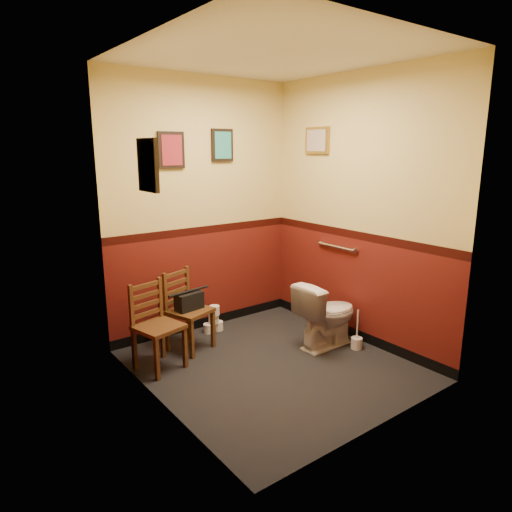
{
  "coord_description": "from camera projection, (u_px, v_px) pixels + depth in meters",
  "views": [
    {
      "loc": [
        -2.46,
        -3.02,
        1.97
      ],
      "look_at": [
        0.0,
        0.25,
        1.0
      ],
      "focal_mm": 32.0,
      "sensor_mm": 36.0,
      "label": 1
    }
  ],
  "objects": [
    {
      "name": "framed_print_back_b",
      "position": [
        222.0,
        145.0,
        4.84
      ],
      "size": [
        0.26,
        0.04,
        0.34
      ],
      "color": "black",
      "rests_on": "wall_back"
    },
    {
      "name": "framed_print_back_a",
      "position": [
        171.0,
        150.0,
        4.5
      ],
      "size": [
        0.28,
        0.04,
        0.36
      ],
      "color": "black",
      "rests_on": "wall_back"
    },
    {
      "name": "toilet",
      "position": [
        327.0,
        315.0,
        4.6
      ],
      "size": [
        0.68,
        0.38,
        0.67
      ],
      "primitive_type": "imported",
      "rotation": [
        0.0,
        0.0,
        1.58
      ],
      "color": "white",
      "rests_on": "floor"
    },
    {
      "name": "grab_bar",
      "position": [
        336.0,
        247.0,
        4.84
      ],
      "size": [
        0.05,
        0.56,
        0.06
      ],
      "color": "silver",
      "rests_on": "wall_right"
    },
    {
      "name": "tp_stack",
      "position": [
        214.0,
        321.0,
        4.99
      ],
      "size": [
        0.23,
        0.14,
        0.31
      ],
      "color": "silver",
      "rests_on": "floor"
    },
    {
      "name": "chair_left",
      "position": [
        156.0,
        326.0,
        4.12
      ],
      "size": [
        0.45,
        0.45,
        0.8
      ],
      "rotation": [
        0.0,
        0.0,
        0.23
      ],
      "color": "brown",
      "rests_on": "floor"
    },
    {
      "name": "floor",
      "position": [
        272.0,
        365.0,
        4.24
      ],
      "size": [
        2.2,
        2.4,
        0.0
      ],
      "primitive_type": "cube",
      "color": "black",
      "rests_on": "ground"
    },
    {
      "name": "wall_back",
      "position": [
        203.0,
        208.0,
        4.86
      ],
      "size": [
        2.2,
        0.0,
        2.7
      ],
      "primitive_type": "cube",
      "rotation": [
        1.57,
        0.0,
        0.0
      ],
      "color": "#591510",
      "rests_on": "ground"
    },
    {
      "name": "framed_print_right",
      "position": [
        317.0,
        140.0,
        4.87
      ],
      "size": [
        0.04,
        0.34,
        0.28
      ],
      "color": "olive",
      "rests_on": "wall_right"
    },
    {
      "name": "wall_left",
      "position": [
        155.0,
        236.0,
        3.29
      ],
      "size": [
        0.0,
        2.4,
        2.7
      ],
      "primitive_type": "cube",
      "rotation": [
        1.57,
        0.0,
        1.57
      ],
      "color": "#591510",
      "rests_on": "ground"
    },
    {
      "name": "toilet_brush",
      "position": [
        356.0,
        342.0,
        4.59
      ],
      "size": [
        0.11,
        0.11,
        0.41
      ],
      "color": "silver",
      "rests_on": "floor"
    },
    {
      "name": "ceiling",
      "position": [
        275.0,
        54.0,
        3.62
      ],
      "size": [
        2.2,
        2.4,
        0.0
      ],
      "primitive_type": "cube",
      "rotation": [
        3.14,
        0.0,
        0.0
      ],
      "color": "silver",
      "rests_on": "ground"
    },
    {
      "name": "chair_right",
      "position": [
        187.0,
        310.0,
        4.53
      ],
      "size": [
        0.48,
        0.48,
        0.8
      ],
      "rotation": [
        0.0,
        0.0,
        0.34
      ],
      "color": "brown",
      "rests_on": "floor"
    },
    {
      "name": "wall_right",
      "position": [
        358.0,
        212.0,
        4.57
      ],
      "size": [
        0.0,
        2.4,
        2.7
      ],
      "primitive_type": "cube",
      "rotation": [
        1.57,
        0.0,
        -1.57
      ],
      "color": "#591510",
      "rests_on": "ground"
    },
    {
      "name": "handbag",
      "position": [
        189.0,
        301.0,
        4.48
      ],
      "size": [
        0.29,
        0.18,
        0.2
      ],
      "rotation": [
        0.0,
        0.0,
        0.15
      ],
      "color": "black",
      "rests_on": "chair_right"
    },
    {
      "name": "wall_front",
      "position": [
        388.0,
        245.0,
        3.0
      ],
      "size": [
        2.2,
        0.0,
        2.7
      ],
      "primitive_type": "cube",
      "rotation": [
        -1.57,
        0.0,
        0.0
      ],
      "color": "#591510",
      "rests_on": "ground"
    },
    {
      "name": "framed_print_left",
      "position": [
        148.0,
        165.0,
        3.26
      ],
      "size": [
        0.04,
        0.3,
        0.38
      ],
      "color": "black",
      "rests_on": "wall_left"
    }
  ]
}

